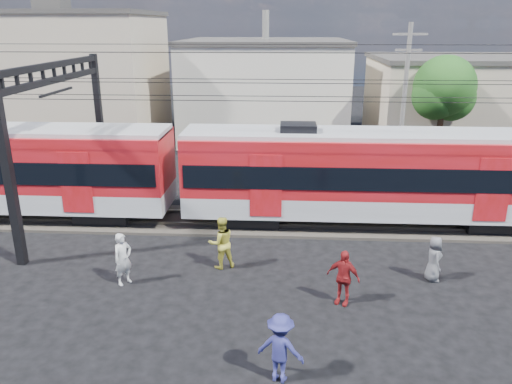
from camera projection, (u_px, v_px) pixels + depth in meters
ground at (296, 327)px, 14.57m from camera, size 120.00×120.00×0.00m
track_bed at (293, 222)px, 22.12m from camera, size 70.00×3.40×0.12m
rail_near at (293, 226)px, 21.37m from camera, size 70.00×0.12×0.12m
rail_far at (292, 213)px, 22.79m from camera, size 70.00×0.12×0.12m
commuter_train at (377, 173)px, 21.18m from camera, size 50.30×3.08×4.17m
catenary at (90, 106)px, 20.97m from camera, size 70.00×9.30×7.52m
building_west at (61, 78)px, 36.72m from camera, size 14.28×10.20×9.30m
building_midwest at (265, 88)px, 39.05m from camera, size 12.24×12.24×7.30m
building_mideast at (488, 102)px, 35.49m from camera, size 16.32×10.20×6.30m
utility_pole_mid at (404, 99)px, 26.98m from camera, size 1.80×0.24×8.50m
tree_near at (447, 90)px, 29.69m from camera, size 3.82×3.64×6.72m
pedestrian_a at (123, 259)px, 16.75m from camera, size 0.75×0.79×1.82m
pedestrian_b at (221, 243)px, 17.86m from camera, size 1.16×1.05×1.94m
pedestrian_c at (280, 348)px, 12.14m from camera, size 1.33×0.99×1.83m
pedestrian_d at (343, 277)px, 15.54m from camera, size 1.15×0.86×1.82m
pedestrian_e at (434, 259)px, 17.01m from camera, size 0.55×0.81×1.60m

